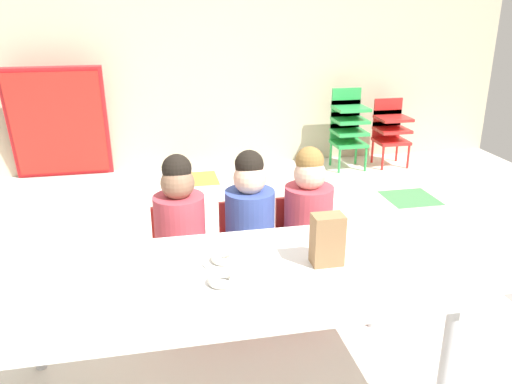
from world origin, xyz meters
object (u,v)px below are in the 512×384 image
Objects in this scene: seated_child_near_camera at (180,224)px; donut_powdered_loose at (222,280)px; paper_bag_brown at (327,240)px; seated_child_far_right at (308,213)px; folded_activity_table at (58,124)px; craft_table at (224,284)px; paper_plate_near_edge at (224,262)px; kid_chair_red_stack at (391,127)px; kid_chair_green_stack at (348,124)px; donut_powdered_on_plate at (224,258)px; seated_child_middle_seat at (250,218)px.

seated_child_near_camera is 7.66× the size of donut_powdered_loose.
paper_bag_brown is (0.57, -0.62, 0.15)m from seated_child_near_camera.
folded_activity_table reaches higher than seated_child_far_right.
paper_plate_near_edge is at bearing 81.80° from craft_table.
kid_chair_red_stack is 3.28m from folded_activity_table.
kid_chair_green_stack is 3.29m from paper_bag_brown.
paper_plate_near_edge is (-1.70, -2.93, 0.14)m from kid_chair_green_stack.
seated_child_near_camera is at bearing 105.73° from donut_powdered_on_plate.
kid_chair_green_stack is 3.64× the size of paper_bag_brown.
paper_bag_brown is at bearing 0.42° from craft_table.
paper_bag_brown is 2.03× the size of donut_powdered_on_plate.
seated_child_near_camera is at bearing 102.33° from craft_table.
donut_powdered_loose is (-0.24, -0.70, 0.05)m from seated_child_middle_seat.
folded_activity_table reaches higher than kid_chair_red_stack.
kid_chair_red_stack is 6.28× the size of donut_powdered_on_plate.
seated_child_near_camera reaches higher than paper_plate_near_edge.
kid_chair_red_stack reaches higher than donut_powdered_on_plate.
kid_chair_green_stack reaches higher than donut_powdered_loose.
kid_chair_red_stack is 3.09× the size of paper_bag_brown.
seated_child_middle_seat is at bearing 68.07° from donut_powdered_on_plate.
kid_chair_red_stack reaches higher than craft_table.
paper_bag_brown is (-1.74, -3.02, 0.31)m from kid_chair_red_stack.
folded_activity_table is at bearing 109.43° from donut_powdered_on_plate.
paper_plate_near_edge is 1.50× the size of donut_powdered_loose.
paper_bag_brown is 0.47m from donut_powdered_loose.
folded_activity_table reaches higher than kid_chair_green_stack.
kid_chair_red_stack is 3.65m from donut_powdered_on_plate.
craft_table is 0.83m from seated_child_far_right.
craft_table is 3.48m from kid_chair_green_stack.
donut_powdered_on_plate is at bearing -70.57° from folded_activity_table.
seated_child_far_right is 7.66× the size of donut_powdered_loose.
seated_child_near_camera is 0.69m from seated_child_far_right.
kid_chair_red_stack is at bearing 46.02° from seated_child_near_camera.
seated_child_far_right is (0.69, 0.00, 0.00)m from seated_child_near_camera.
kid_chair_green_stack is at bearing 58.25° from seated_child_middle_seat.
seated_child_near_camera is at bearing -69.83° from folded_activity_table.
donut_powdered_loose is at bearing -109.25° from seated_child_middle_seat.
paper_bag_brown is at bearing 9.58° from donut_powdered_loose.
seated_child_near_camera is at bearing 99.81° from donut_powdered_loose.
donut_powdered_loose is (-2.19, -3.10, 0.21)m from kid_chair_red_stack.
seated_child_near_camera is (-0.14, 0.63, 0.01)m from craft_table.
kid_chair_green_stack is at bearing -4.11° from folded_activity_table.
seated_child_near_camera is 5.10× the size of paper_plate_near_edge.
craft_table is 1.99× the size of seated_child_middle_seat.
folded_activity_table is 10.04× the size of donut_powdered_on_plate.
seated_child_middle_seat is at bearing 180.00° from seated_child_far_right.
craft_table is at bearing -119.51° from kid_chair_green_stack.
seated_child_middle_seat is at bearing 70.75° from donut_powdered_loose.
seated_child_far_right is 3.07m from folded_activity_table.
craft_table is 16.89× the size of donut_powdered_on_plate.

